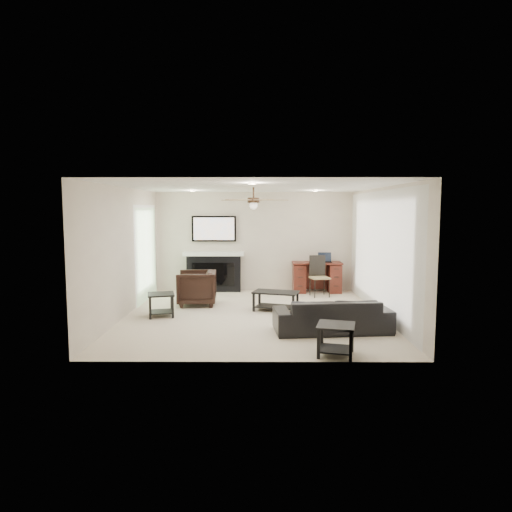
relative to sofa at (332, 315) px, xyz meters
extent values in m
plane|color=beige|center=(-1.35, 1.21, -0.29)|extent=(5.50, 5.50, 0.00)
cube|color=white|center=(-1.35, 1.21, 2.21)|extent=(5.00, 5.50, 0.04)
cube|color=beige|center=(-1.35, 3.96, 0.96)|extent=(5.00, 0.04, 2.50)
cube|color=beige|center=(-1.35, -1.54, 0.96)|extent=(5.00, 0.04, 2.50)
cube|color=beige|center=(-3.85, 1.21, 0.96)|extent=(0.04, 5.50, 2.50)
cube|color=beige|center=(1.15, 1.21, 0.96)|extent=(0.04, 5.50, 2.50)
cube|color=silver|center=(1.10, 1.31, 0.94)|extent=(0.04, 5.10, 2.40)
cube|color=#93BC89|center=(-3.82, 2.76, 0.76)|extent=(0.04, 1.80, 2.10)
cylinder|color=#382619|center=(-1.35, 1.31, 1.96)|extent=(1.40, 1.40, 0.30)
imported|color=black|center=(0.00, 0.00, 0.00)|extent=(2.02, 0.95, 0.57)
imported|color=black|center=(-2.60, 2.15, 0.09)|extent=(0.87, 0.85, 0.75)
cube|color=black|center=(-0.90, 1.60, -0.09)|extent=(1.00, 0.73, 0.40)
cube|color=black|center=(-0.15, -1.25, -0.06)|extent=(0.63, 0.63, 0.45)
cube|color=black|center=(-3.15, 1.10, -0.06)|extent=(0.60, 0.60, 0.45)
cube|color=black|center=(-2.38, 3.79, 0.67)|extent=(1.52, 0.34, 1.91)
cube|color=#3E180F|center=(0.20, 3.68, 0.09)|extent=(1.22, 0.56, 0.76)
cube|color=black|center=(0.20, 3.13, 0.20)|extent=(0.50, 0.52, 0.97)
cube|color=black|center=(0.40, 3.66, 0.59)|extent=(0.33, 0.24, 0.23)
camera|label=1|loc=(-1.26, -7.60, 1.81)|focal=32.00mm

